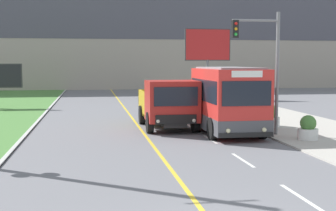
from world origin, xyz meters
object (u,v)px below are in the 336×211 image
car_distant (165,94)px  planter_round_second (270,117)px  dump_truck (169,105)px  traffic_light_mast (264,58)px  planter_round_near (308,129)px  planter_round_third (240,109)px  city_bus (228,101)px  billboard_large (208,47)px  planter_round_far (223,103)px

car_distant → planter_round_second: car_distant is taller
dump_truck → planter_round_second: bearing=-1.6°
dump_truck → traffic_light_mast: 5.40m
planter_round_near → planter_round_third: size_ratio=0.91×
traffic_light_mast → planter_round_near: (1.44, -1.65, -3.11)m
traffic_light_mast → planter_round_near: 3.81m
planter_round_near → city_bus: bearing=138.6°
traffic_light_mast → planter_round_third: 7.70m
city_bus → billboard_large: bearing=78.4°
planter_round_far → traffic_light_mast: bearing=-96.9°
city_bus → dump_truck: 3.20m
traffic_light_mast → planter_round_third: (1.18, 6.96, -3.07)m
city_bus → planter_round_far: bearing=75.0°
traffic_light_mast → planter_round_far: bearing=83.1°
dump_truck → car_distant: (2.47, 16.80, -0.60)m
planter_round_second → dump_truck: bearing=178.4°
planter_round_near → planter_round_third: (-0.27, 8.61, 0.05)m
city_bus → billboard_large: billboard_large is taller
planter_round_near → planter_round_second: 4.31m
billboard_large → planter_round_near: billboard_large is taller
billboard_large → planter_round_third: 16.01m
city_bus → dump_truck: city_bus is taller
traffic_light_mast → car_distant: bearing=94.3°
car_distant → planter_round_near: size_ratio=4.01×
dump_truck → planter_round_near: size_ratio=5.63×
city_bus → planter_round_third: bearing=66.8°
car_distant → traffic_light_mast: (1.48, -19.61, 2.98)m
car_distant → planter_round_second: 17.20m
planter_round_far → city_bus: bearing=-105.0°
traffic_light_mast → planter_round_third: traffic_light_mast is taller
planter_round_second → planter_round_third: (-0.23, 4.31, 0.00)m
dump_truck → planter_round_near: dump_truck is taller
car_distant → dump_truck: bearing=-98.4°
city_bus → traffic_light_mast: traffic_light_mast is taller
dump_truck → planter_round_far: (5.32, 8.46, -0.68)m
planter_round_third → car_distant: bearing=101.9°
billboard_large → dump_truck: bearing=-109.6°
dump_truck → traffic_light_mast: size_ratio=1.05×
city_bus → planter_round_far: 10.81m
planter_round_third → traffic_light_mast: bearing=-99.6°
billboard_large → planter_round_second: bearing=-94.6°
city_bus → traffic_light_mast: 2.64m
planter_round_third → planter_round_far: bearing=87.5°
city_bus → planter_round_third: city_bus is taller
billboard_large → planter_round_second: (-1.58, -19.63, -4.28)m
city_bus → planter_round_third: (2.60, 6.09, -1.03)m
planter_round_third → city_bus: bearing=-113.2°
planter_round_second → planter_round_third: bearing=93.0°
city_bus → dump_truck: bearing=142.6°
planter_round_far → planter_round_third: bearing=-92.5°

